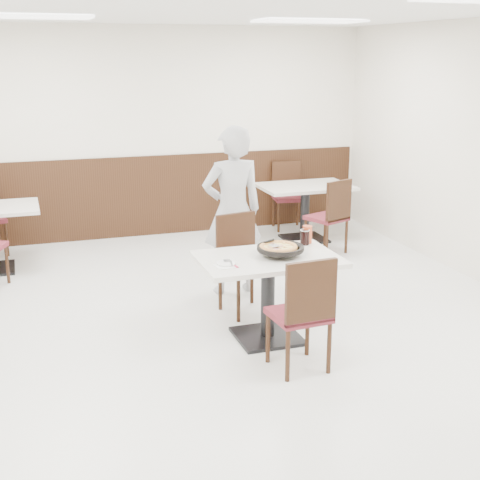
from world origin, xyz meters
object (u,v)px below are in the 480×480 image
object	(u,v)px
chair_far	(245,265)
pizza_pan	(280,251)
main_table	(268,298)
red_cup	(307,234)
bg_chair_right_far	(289,196)
diner_person	(232,211)
bg_chair_right_near	(327,216)
chair_near	(299,312)
bg_table_right	(305,213)
cola_glass	(305,238)
side_plate	(226,264)
pizza	(278,249)

from	to	relation	value
chair_far	pizza_pan	size ratio (longest dim) A/B	2.76
pizza_pan	main_table	bearing A→B (deg)	177.14
red_cup	bg_chair_right_far	size ratio (longest dim) A/B	0.17
chair_far	diner_person	size ratio (longest dim) A/B	0.54
bg_chair_right_near	diner_person	bearing A→B (deg)	-169.53
chair_near	bg_table_right	xyz separation A→B (m)	(1.58, 3.50, -0.10)
main_table	bg_table_right	size ratio (longest dim) A/B	1.00
chair_near	cola_glass	distance (m)	1.03
bg_table_right	red_cup	bearing A→B (deg)	-113.35
pizza_pan	diner_person	world-z (taller)	diner_person
red_cup	bg_table_right	world-z (taller)	red_cup
cola_glass	bg_table_right	world-z (taller)	cola_glass
side_plate	bg_chair_right_near	xyz separation A→B (m)	(2.03, 2.34, -0.28)
chair_near	diner_person	xyz separation A→B (m)	(0.05, 1.87, 0.40)
chair_near	bg_chair_right_far	distance (m)	4.43
main_table	chair_near	distance (m)	0.63
diner_person	bg_chair_right_far	world-z (taller)	diner_person
bg_chair_right_near	bg_chair_right_far	xyz separation A→B (m)	(0.01, 1.27, 0.00)
main_table	bg_chair_right_far	size ratio (longest dim) A/B	1.26
main_table	side_plate	size ratio (longest dim) A/B	7.47
red_cup	chair_far	bearing A→B (deg)	145.03
pizza_pan	bg_chair_right_near	distance (m)	2.73
cola_glass	red_cup	size ratio (longest dim) A/B	0.81
chair_near	bg_chair_right_near	size ratio (longest dim) A/B	1.00
bg_table_right	bg_chair_right_far	distance (m)	0.63
bg_table_right	bg_chair_right_near	xyz separation A→B (m)	(0.01, -0.64, 0.10)
chair_near	pizza_pan	distance (m)	0.69
chair_near	bg_chair_right_near	xyz separation A→B (m)	(1.60, 2.86, 0.00)
diner_person	chair_near	bearing A→B (deg)	86.99
red_cup	diner_person	distance (m)	1.03
bg_chair_right_near	bg_table_right	bearing A→B (deg)	68.97
red_cup	diner_person	size ratio (longest dim) A/B	0.09
side_plate	main_table	bearing A→B (deg)	12.79
chair_near	chair_far	xyz separation A→B (m)	(-0.01, 1.26, 0.00)
pizza	bg_table_right	world-z (taller)	pizza
chair_far	side_plate	bearing A→B (deg)	48.90
chair_far	bg_chair_right_near	size ratio (longest dim) A/B	1.00
red_cup	diner_person	bearing A→B (deg)	114.11
red_cup	bg_chair_right_near	size ratio (longest dim) A/B	0.17
bg_chair_right_far	diner_person	bearing A→B (deg)	64.65
chair_near	bg_table_right	distance (m)	3.85
chair_far	bg_chair_right_far	bearing A→B (deg)	-131.02
chair_far	pizza	size ratio (longest dim) A/B	2.94
pizza_pan	bg_chair_right_far	world-z (taller)	bg_chair_right_far
pizza_pan	pizza	world-z (taller)	pizza
diner_person	chair_far	bearing A→B (deg)	82.59
cola_glass	main_table	bearing A→B (deg)	-150.06
chair_near	main_table	bearing A→B (deg)	88.31
cola_glass	diner_person	size ratio (longest dim) A/B	0.07
chair_near	red_cup	distance (m)	1.10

